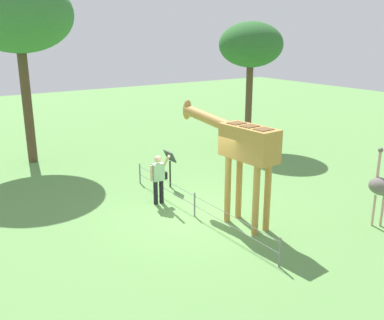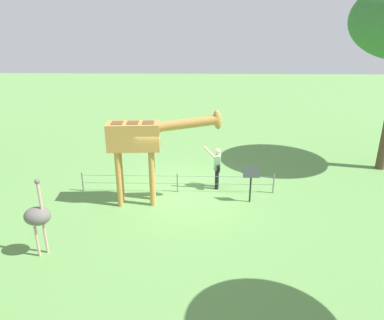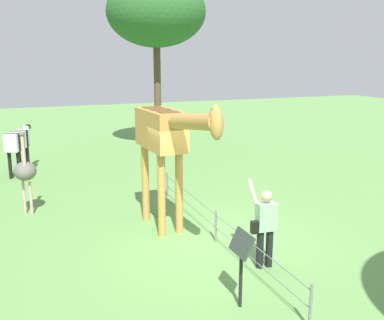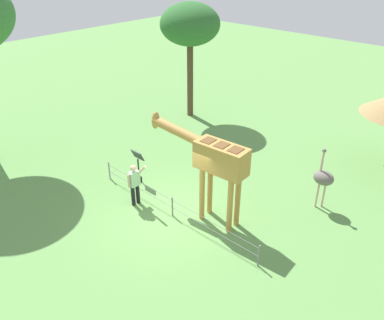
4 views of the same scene
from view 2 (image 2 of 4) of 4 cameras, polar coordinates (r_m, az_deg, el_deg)
ground_plane at (r=13.54m, az=-2.26°, el=-5.10°), size 60.00×60.00×0.00m
giraffe at (r=12.11m, az=-7.57°, el=3.00°), size 3.78×0.82×3.27m
visitor at (r=13.57m, az=3.91°, el=-0.89°), size 0.66×0.59×1.70m
ostrich at (r=10.50m, az=-22.86°, el=-8.05°), size 0.70×0.56×2.25m
info_sign at (r=12.65m, az=9.16°, el=-2.61°), size 0.56×0.21×1.32m
wire_fence at (r=13.43m, az=-2.27°, el=-3.42°), size 7.05×0.05×0.75m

